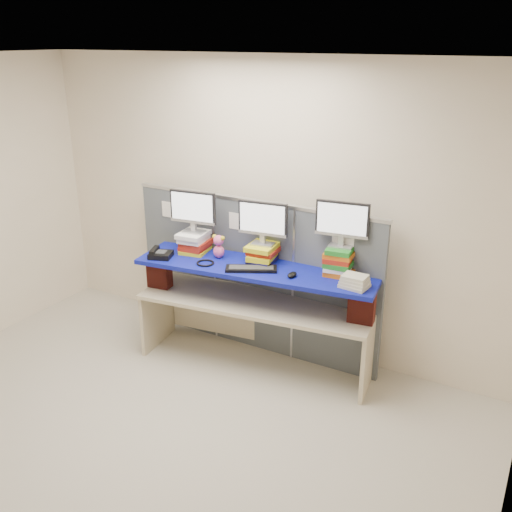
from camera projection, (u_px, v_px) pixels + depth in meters
The scene contains 18 objects.
room at pixel (124, 280), 3.84m from camera, with size 5.00×4.00×2.80m.
cubicle_partition at pixel (254, 275), 5.52m from camera, with size 2.60×0.06×1.53m.
desk at pixel (256, 314), 5.29m from camera, with size 2.24×0.91×0.66m.
brick_pier_left at pixel (159, 272), 5.48m from camera, with size 0.22×0.12×0.30m, color maroon.
brick_pier_right at pixel (362, 306), 4.80m from camera, with size 0.22×0.12×0.30m, color maroon.
blue_board at pixel (256, 268), 5.12m from camera, with size 2.21×0.55×0.04m, color navy.
book_stack_left at pixel (195, 242), 5.42m from camera, with size 0.28×0.33×0.20m.
book_stack_center at pixel (262, 253), 5.18m from camera, with size 0.28×0.32×0.17m.
book_stack_right at pixel (340, 260), 4.92m from camera, with size 0.29×0.33×0.25m.
monitor_left at pixel (193, 209), 5.30m from camera, with size 0.46×0.15×0.40m.
monitor_center at pixel (263, 221), 5.07m from camera, with size 0.46×0.15×0.40m.
monitor_right at pixel (342, 221), 4.79m from camera, with size 0.46×0.15×0.40m.
keyboard at pixel (251, 269), 5.03m from camera, with size 0.47×0.34×0.03m.
mouse at pixel (292, 275), 4.89m from camera, with size 0.07×0.12×0.04m, color black.
desk_phone at pixel (160, 254), 5.32m from camera, with size 0.25×0.24×0.09m.
headset at pixel (205, 263), 5.17m from camera, with size 0.16×0.16×0.02m, color black.
plush_toy at pixel (219, 246), 5.28m from camera, with size 0.13×0.10×0.22m.
binder_stack at pixel (355, 282), 4.68m from camera, with size 0.24×0.20×0.11m.
Camera 1 is at (2.50, -2.64, 2.94)m, focal length 40.00 mm.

